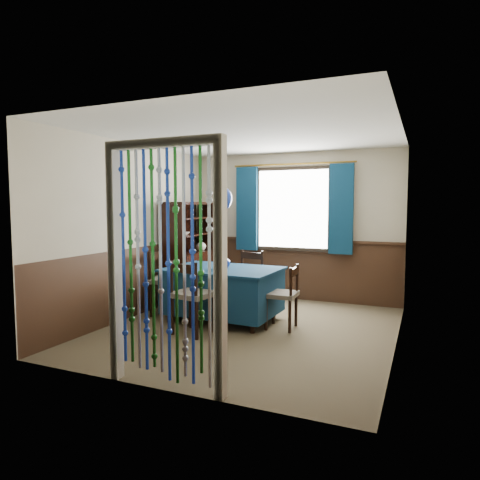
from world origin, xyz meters
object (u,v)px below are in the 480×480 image
at_px(chair_right, 284,295).
at_px(sideboard, 191,266).
at_px(bowl_shelf, 183,233).
at_px(chair_near, 192,295).
at_px(vase_table, 222,261).
at_px(chair_left, 165,280).
at_px(vase_sideboard, 201,244).
at_px(dining_table, 223,290).
at_px(chair_far, 247,279).
at_px(pendant_lamp, 223,198).

xyz_separation_m(chair_right, sideboard, (-1.96, 0.98, 0.14)).
bearing_deg(bowl_shelf, sideboard, 100.15).
distance_m(chair_near, bowl_shelf, 1.76).
distance_m(sideboard, vase_table, 1.49).
distance_m(chair_left, vase_sideboard, 1.29).
height_order(bowl_shelf, vase_sideboard, bowl_shelf).
bearing_deg(chair_left, dining_table, 77.59).
bearing_deg(chair_near, chair_far, 92.55).
xyz_separation_m(bowl_shelf, vase_sideboard, (0.00, 0.59, -0.23)).
distance_m(sideboard, vase_sideboard, 0.44).
bearing_deg(dining_table, pendant_lamp, -61.81).
bearing_deg(dining_table, sideboard, 140.04).
distance_m(chair_near, vase_sideboard, 2.19).
xyz_separation_m(pendant_lamp, vase_table, (0.02, -0.05, -0.87)).
height_order(dining_table, chair_right, chair_right).
relative_size(dining_table, sideboard, 0.94).
xyz_separation_m(chair_far, bowl_shelf, (-1.07, -0.09, 0.68)).
relative_size(chair_left, bowl_shelf, 4.59).
height_order(pendant_lamp, bowl_shelf, pendant_lamp).
bearing_deg(bowl_shelf, vase_table, -32.86).
relative_size(chair_left, vase_table, 4.61).
relative_size(chair_far, vase_sideboard, 4.39).
relative_size(chair_left, vase_sideboard, 4.59).
xyz_separation_m(chair_far, pendant_lamp, (-0.07, -0.70, 1.22)).
height_order(sideboard, pendant_lamp, pendant_lamp).
relative_size(bowl_shelf, vase_sideboard, 1.00).
bearing_deg(chair_far, vase_table, 95.67).
bearing_deg(pendant_lamp, chair_far, 84.47).
distance_m(chair_near, chair_far, 1.44).
bearing_deg(vase_table, chair_near, -97.88).
relative_size(chair_far, pendant_lamp, 0.95).
bearing_deg(sideboard, chair_right, -31.99).
xyz_separation_m(dining_table, vase_sideboard, (-1.00, 1.19, 0.51)).
relative_size(vase_table, bowl_shelf, 0.99).
xyz_separation_m(chair_right, vase_sideboard, (-1.90, 1.23, 0.49)).
height_order(pendant_lamp, vase_table, pendant_lamp).
bearing_deg(pendant_lamp, vase_table, -71.26).
xyz_separation_m(dining_table, pendant_lamp, (0.00, -0.00, 1.28)).
relative_size(pendant_lamp, vase_table, 4.64).
relative_size(chair_near, chair_right, 1.12).
bearing_deg(bowl_shelf, vase_sideboard, 90.00).
xyz_separation_m(chair_far, vase_sideboard, (-1.07, 0.50, 0.45)).
bearing_deg(chair_right, dining_table, 85.05).
distance_m(vase_table, bowl_shelf, 1.25).
relative_size(pendant_lamp, bowl_shelf, 4.62).
bearing_deg(chair_right, vase_table, 88.32).
xyz_separation_m(dining_table, bowl_shelf, (-1.00, 0.61, 0.73)).
bearing_deg(chair_right, pendant_lamp, 85.05).
relative_size(chair_near, vase_sideboard, 4.51).
bearing_deg(vase_sideboard, chair_right, -33.03).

